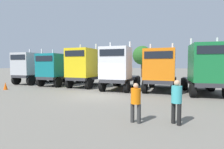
{
  "coord_description": "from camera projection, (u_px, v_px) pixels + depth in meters",
  "views": [
    {
      "loc": [
        6.69,
        -11.6,
        2.37
      ],
      "look_at": [
        -0.78,
        4.59,
        1.34
      ],
      "focal_mm": 28.3,
      "sensor_mm": 36.0,
      "label": 1
    }
  ],
  "objects": [
    {
      "name": "semi_truck_yellow",
      "position": [
        84.0,
        67.0,
        18.11
      ],
      "size": [
        2.88,
        6.01,
        4.52
      ],
      "rotation": [
        0.0,
        0.0,
        -1.51
      ],
      "color": "#333338",
      "rests_on": "ground"
    },
    {
      "name": "oak_far_left",
      "position": [
        109.0,
        56.0,
        38.33
      ],
      "size": [
        4.28,
        4.28,
        6.23
      ],
      "color": "#4C3823",
      "rests_on": "ground"
    },
    {
      "name": "visitor_in_hivis",
      "position": [
        136.0,
        100.0,
        7.11
      ],
      "size": [
        0.45,
        0.43,
        1.62
      ],
      "rotation": [
        0.0,
        0.0,
        1.5
      ],
      "color": "#323232",
      "rests_on": "ground"
    },
    {
      "name": "semi_truck_teal",
      "position": [
        56.0,
        69.0,
        19.61
      ],
      "size": [
        2.99,
        6.6,
        4.08
      ],
      "rotation": [
        0.0,
        0.0,
        -1.5
      ],
      "color": "#333338",
      "rests_on": "ground"
    },
    {
      "name": "visitor_with_camera",
      "position": [
        177.0,
        99.0,
        6.92
      ],
      "size": [
        0.56,
        0.56,
        1.76
      ],
      "rotation": [
        0.0,
        0.0,
        4.09
      ],
      "color": "black",
      "rests_on": "ground"
    },
    {
      "name": "semi_truck_white",
      "position": [
        118.0,
        69.0,
        16.02
      ],
      "size": [
        3.12,
        6.4,
        4.45
      ],
      "rotation": [
        0.0,
        0.0,
        -1.47
      ],
      "color": "#333338",
      "rests_on": "ground"
    },
    {
      "name": "semi_truck_orange",
      "position": [
        160.0,
        70.0,
        15.08
      ],
      "size": [
        2.98,
        6.34,
        4.21
      ],
      "rotation": [
        0.0,
        0.0,
        -1.5
      ],
      "color": "#333338",
      "rests_on": "ground"
    },
    {
      "name": "traffic_cone_mid",
      "position": [
        5.0,
        86.0,
        16.5
      ],
      "size": [
        0.36,
        0.36,
        0.7
      ],
      "primitive_type": "cone",
      "color": "#F2590C",
      "rests_on": "ground"
    },
    {
      "name": "oak_far_centre",
      "position": [
        142.0,
        55.0,
        31.84
      ],
      "size": [
        3.4,
        3.4,
        5.7
      ],
      "color": "#4C3823",
      "rests_on": "ground"
    },
    {
      "name": "semi_truck_green",
      "position": [
        206.0,
        69.0,
        13.35
      ],
      "size": [
        3.56,
        6.31,
        4.46
      ],
      "rotation": [
        0.0,
        0.0,
        -1.39
      ],
      "color": "#333338",
      "rests_on": "ground"
    },
    {
      "name": "semi_truck_silver",
      "position": [
        31.0,
        68.0,
        21.24
      ],
      "size": [
        3.02,
        6.22,
        4.28
      ],
      "rotation": [
        0.0,
        0.0,
        -1.49
      ],
      "color": "#333338",
      "rests_on": "ground"
    },
    {
      "name": "ground",
      "position": [
        96.0,
        95.0,
        13.45
      ],
      "size": [
        200.0,
        200.0,
        0.0
      ],
      "primitive_type": "plane",
      "color": "slate"
    }
  ]
}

